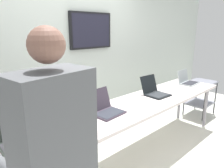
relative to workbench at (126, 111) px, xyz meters
name	(u,v)px	position (x,y,z in m)	size (l,w,h in m)	color
ground	(125,163)	(0.00, 0.00, -0.74)	(8.00, 8.00, 0.04)	silver
back_wall	(73,52)	(0.01, 1.13, 0.64)	(8.00, 0.11, 2.70)	silver
workbench	(126,111)	(0.00, 0.00, 0.00)	(3.79, 0.70, 0.76)	silver
laptop_station_0	(18,136)	(-1.25, 0.09, 0.10)	(0.33, 0.35, 0.25)	#222723
laptop_station_1	(105,108)	(-0.29, 0.06, 0.10)	(0.36, 0.36, 0.26)	#3C3441
laptop_station_2	(154,91)	(0.68, 0.07, 0.11)	(0.33, 0.37, 0.27)	black
laptop_station_3	(187,80)	(1.63, 0.05, 0.10)	(0.37, 0.29, 0.23)	#AAB5B7
person	(54,148)	(-1.28, -0.62, 0.33)	(0.50, 0.63, 1.72)	#585B5F
storage_cart	(201,93)	(2.26, 0.06, -0.27)	(0.56, 0.44, 0.69)	gray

